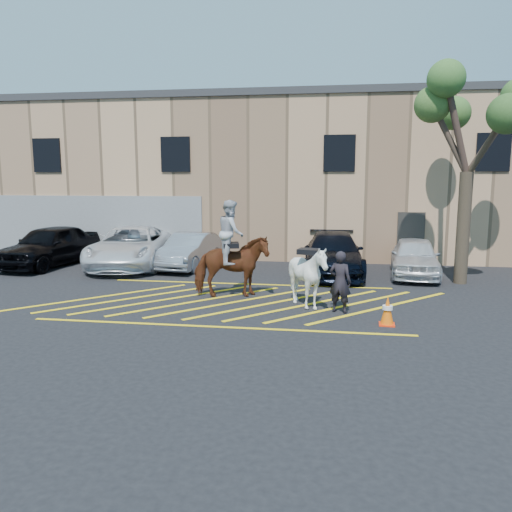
# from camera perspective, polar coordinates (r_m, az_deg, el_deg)

# --- Properties ---
(ground) EXTENTS (90.00, 90.00, 0.00)m
(ground) POSITION_cam_1_polar(r_m,az_deg,el_deg) (14.95, -2.13, -5.00)
(ground) COLOR black
(ground) RESTS_ON ground
(car_black_suv) EXTENTS (2.63, 5.17, 1.69)m
(car_black_suv) POSITION_cam_1_polar(r_m,az_deg,el_deg) (22.16, -22.50, 1.11)
(car_black_suv) COLOR black
(car_black_suv) RESTS_ON ground
(car_white_pickup) EXTENTS (3.50, 6.20, 1.63)m
(car_white_pickup) POSITION_cam_1_polar(r_m,az_deg,el_deg) (20.96, -14.05, 1.03)
(car_white_pickup) COLOR white
(car_white_pickup) RESTS_ON ground
(car_silver_sedan) EXTENTS (1.91, 4.34, 1.39)m
(car_silver_sedan) POSITION_cam_1_polar(r_m,az_deg,el_deg) (20.31, -7.57, 0.63)
(car_silver_sedan) COLOR #92969F
(car_silver_sedan) RESTS_ON ground
(car_blue_suv) EXTENTS (2.31, 5.35, 1.54)m
(car_blue_suv) POSITION_cam_1_polar(r_m,az_deg,el_deg) (19.05, 8.79, 0.28)
(car_blue_suv) COLOR black
(car_blue_suv) RESTS_ON ground
(car_white_suv) EXTENTS (2.11, 4.32, 1.42)m
(car_white_suv) POSITION_cam_1_polar(r_m,az_deg,el_deg) (19.29, 17.68, -0.10)
(car_white_suv) COLOR silver
(car_white_suv) RESTS_ON ground
(handler) EXTENTS (0.71, 0.58, 1.68)m
(handler) POSITION_cam_1_polar(r_m,az_deg,el_deg) (13.56, 9.58, -2.93)
(handler) COLOR black
(handler) RESTS_ON ground
(warehouse) EXTENTS (32.42, 10.20, 7.30)m
(warehouse) POSITION_cam_1_polar(r_m,az_deg,el_deg) (26.39, 2.64, 9.03)
(warehouse) COLOR tan
(warehouse) RESTS_ON ground
(hatching_zone) EXTENTS (12.60, 5.12, 0.01)m
(hatching_zone) POSITION_cam_1_polar(r_m,az_deg,el_deg) (14.66, -2.35, -5.25)
(hatching_zone) COLOR yellow
(hatching_zone) RESTS_ON ground
(mounted_bay) EXTENTS (2.41, 1.50, 2.95)m
(mounted_bay) POSITION_cam_1_polar(r_m,az_deg,el_deg) (15.04, -2.86, -0.29)
(mounted_bay) COLOR #572314
(mounted_bay) RESTS_ON ground
(saddled_white) EXTENTS (1.76, 1.89, 1.79)m
(saddled_white) POSITION_cam_1_polar(r_m,az_deg,el_deg) (13.90, 5.98, -2.30)
(saddled_white) COLOR white
(saddled_white) RESTS_ON ground
(traffic_cone) EXTENTS (0.41, 0.41, 0.73)m
(traffic_cone) POSITION_cam_1_polar(r_m,az_deg,el_deg) (12.76, 14.79, -6.04)
(traffic_cone) COLOR #FF2F0A
(traffic_cone) RESTS_ON ground
(tree) EXTENTS (3.99, 4.37, 7.31)m
(tree) POSITION_cam_1_polar(r_m,az_deg,el_deg) (18.40, 23.30, 14.76)
(tree) COLOR #45392A
(tree) RESTS_ON ground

